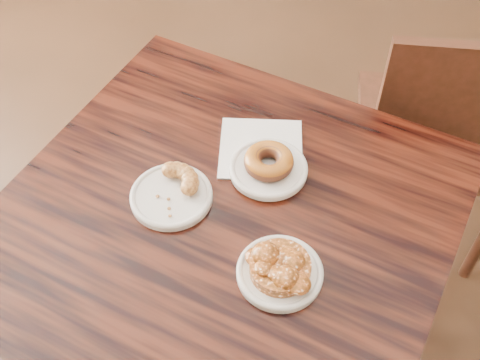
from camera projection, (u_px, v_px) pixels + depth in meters
The scene contains 10 objects.
floor at pixel (211, 332), 1.82m from camera, with size 5.00×5.00×0.00m, color black.
cafe_table at pixel (226, 308), 1.45m from camera, with size 0.85×0.85×0.75m, color black.
chair_far at pixel (435, 130), 1.73m from camera, with size 0.47×0.47×0.90m, color black, non-canonical shape.
napkin at pixel (261, 149), 1.28m from camera, with size 0.17×0.17×0.00m, color white.
plate_donut at pixel (268, 169), 1.23m from camera, with size 0.16×0.16×0.01m, color white.
plate_cruller at pixel (171, 196), 1.19m from camera, with size 0.16×0.16×0.01m, color silver.
plate_fritter at pixel (280, 273), 1.08m from camera, with size 0.16×0.16×0.01m, color silver.
glazed_donut at pixel (269, 161), 1.21m from camera, with size 0.10×0.10×0.04m, color brown.
apple_fritter at pixel (280, 266), 1.06m from camera, with size 0.15×0.15×0.04m, color #442107, non-canonical shape.
cruller_fragment at pixel (170, 189), 1.17m from camera, with size 0.12×0.12×0.03m, color brown, non-canonical shape.
Camera 1 is at (0.46, -0.66, 1.69)m, focal length 45.00 mm.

